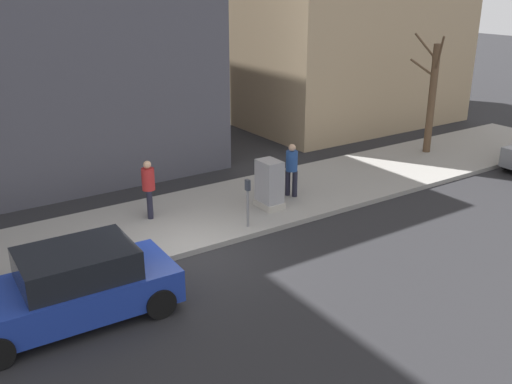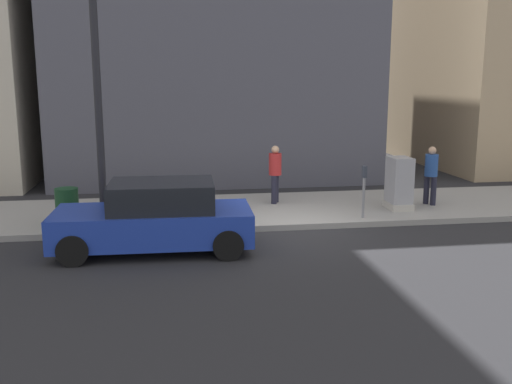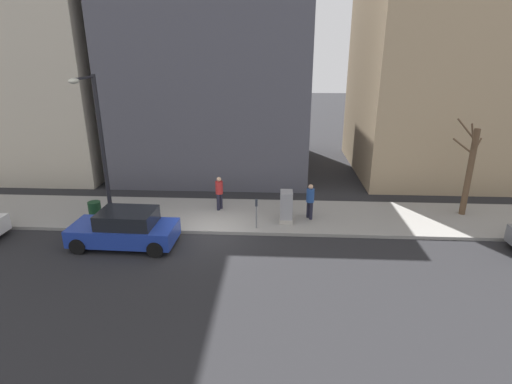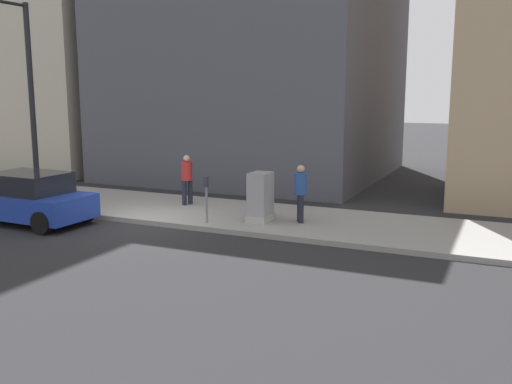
# 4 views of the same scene
# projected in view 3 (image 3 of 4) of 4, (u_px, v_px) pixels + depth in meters

# --- Properties ---
(ground_plane) EXTENTS (120.00, 120.00, 0.00)m
(ground_plane) POSITION_uv_depth(u_px,v_px,m) (209.00, 234.00, 17.31)
(ground_plane) COLOR #232326
(sidewalk) EXTENTS (4.00, 36.00, 0.15)m
(sidewalk) POSITION_uv_depth(u_px,v_px,m) (216.00, 215.00, 19.16)
(sidewalk) COLOR gray
(sidewalk) RESTS_ON ground
(parked_car_blue) EXTENTS (2.03, 4.25, 1.52)m
(parked_car_blue) POSITION_uv_depth(u_px,v_px,m) (125.00, 229.00, 16.12)
(parked_car_blue) COLOR #1E389E
(parked_car_blue) RESTS_ON ground
(parking_meter) EXTENTS (0.14, 0.10, 1.35)m
(parking_meter) POSITION_uv_depth(u_px,v_px,m) (256.00, 211.00, 17.30)
(parking_meter) COLOR slate
(parking_meter) RESTS_ON sidewalk
(utility_box) EXTENTS (0.83, 0.61, 1.43)m
(utility_box) POSITION_uv_depth(u_px,v_px,m) (286.00, 207.00, 18.07)
(utility_box) COLOR #A8A399
(utility_box) RESTS_ON sidewalk
(streetlamp) EXTENTS (1.97, 0.32, 6.50)m
(streetlamp) POSITION_uv_depth(u_px,v_px,m) (99.00, 141.00, 16.45)
(streetlamp) COLOR black
(streetlamp) RESTS_ON sidewalk
(bare_tree) EXTENTS (1.41, 1.35, 4.51)m
(bare_tree) POSITION_uv_depth(u_px,v_px,m) (469.00, 170.00, 18.35)
(bare_tree) COLOR brown
(bare_tree) RESTS_ON sidewalk
(trash_bin) EXTENTS (0.56, 0.56, 0.90)m
(trash_bin) POSITION_uv_depth(u_px,v_px,m) (95.00, 211.00, 18.23)
(trash_bin) COLOR #14381E
(trash_bin) RESTS_ON sidewalk
(pedestrian_near_meter) EXTENTS (0.37, 0.36, 1.66)m
(pedestrian_near_meter) POSITION_uv_depth(u_px,v_px,m) (310.00, 199.00, 18.29)
(pedestrian_near_meter) COLOR #1E1E2D
(pedestrian_near_meter) RESTS_ON sidewalk
(pedestrian_midblock) EXTENTS (0.38, 0.36, 1.66)m
(pedestrian_midblock) POSITION_uv_depth(u_px,v_px,m) (219.00, 191.00, 19.33)
(pedestrian_midblock) COLOR #1E1E2D
(pedestrian_midblock) RESTS_ON sidewalk
(office_tower_left) EXTENTS (10.17, 10.17, 17.35)m
(office_tower_left) POSITION_uv_depth(u_px,v_px,m) (451.00, 30.00, 23.65)
(office_tower_left) COLOR tan
(office_tower_left) RESTS_ON ground
(office_block_center) EXTENTS (11.45, 11.45, 14.58)m
(office_block_center) POSITION_uv_depth(u_px,v_px,m) (216.00, 54.00, 25.45)
(office_block_center) COLOR #4C4C56
(office_block_center) RESTS_ON ground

